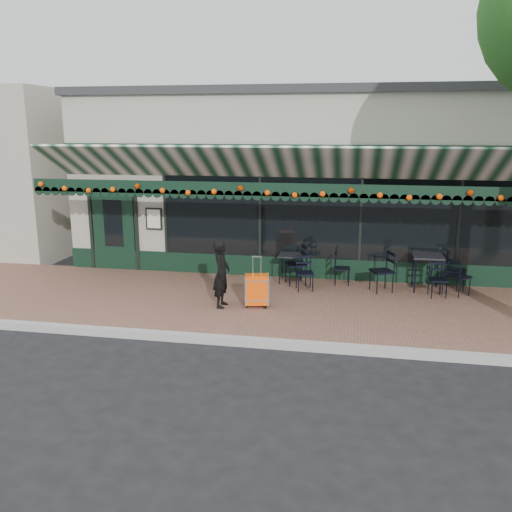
% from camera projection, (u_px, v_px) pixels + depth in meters
% --- Properties ---
extents(ground, '(80.00, 80.00, 0.00)m').
position_uv_depth(ground, '(277.00, 346.00, 9.51)').
color(ground, black).
rests_on(ground, ground).
extents(sidewalk, '(18.00, 4.00, 0.15)m').
position_uv_depth(sidewalk, '(290.00, 306.00, 11.40)').
color(sidewalk, brown).
rests_on(sidewalk, ground).
extents(curb, '(18.00, 0.16, 0.15)m').
position_uv_depth(curb, '(276.00, 344.00, 9.41)').
color(curb, '#9E9E99').
rests_on(curb, ground).
extents(restaurant_building, '(12.00, 9.60, 4.50)m').
position_uv_depth(restaurant_building, '(314.00, 176.00, 16.47)').
color(restaurant_building, '#A2998C').
rests_on(restaurant_building, ground).
extents(woman, '(0.34, 0.51, 1.39)m').
position_uv_depth(woman, '(222.00, 274.00, 10.98)').
color(woman, black).
rests_on(woman, sidewalk).
extents(suitcase, '(0.51, 0.34, 1.06)m').
position_uv_depth(suitcase, '(257.00, 290.00, 11.04)').
color(suitcase, '#FE5008').
rests_on(suitcase, sidewalk).
extents(cafe_table_a, '(0.66, 0.66, 0.81)m').
position_uv_depth(cafe_table_a, '(428.00, 259.00, 12.09)').
color(cafe_table_a, black).
rests_on(cafe_table_a, sidewalk).
extents(cafe_table_b, '(0.54, 0.54, 0.67)m').
position_uv_depth(cafe_table_b, '(290.00, 257.00, 12.77)').
color(cafe_table_b, black).
rests_on(cafe_table_b, sidewalk).
extents(chair_a_left, '(0.60, 0.60, 0.92)m').
position_uv_depth(chair_a_left, '(382.00, 272.00, 12.06)').
color(chair_a_left, black).
rests_on(chair_a_left, sidewalk).
extents(chair_a_right, '(0.50, 0.50, 0.85)m').
position_uv_depth(chair_a_right, '(456.00, 271.00, 12.22)').
color(chair_a_right, black).
rests_on(chair_a_right, sidewalk).
extents(chair_a_front, '(0.42, 0.42, 0.75)m').
position_uv_depth(chair_a_front, '(438.00, 280.00, 11.69)').
color(chair_a_front, black).
rests_on(chair_a_front, sidewalk).
extents(chair_a_extra, '(0.58, 0.58, 0.82)m').
position_uv_depth(chair_a_extra, '(459.00, 277.00, 11.80)').
color(chair_a_extra, black).
rests_on(chair_a_extra, sidewalk).
extents(chair_b_left, '(0.61, 0.61, 0.94)m').
position_uv_depth(chair_b_left, '(296.00, 265.00, 12.61)').
color(chair_b_left, black).
rests_on(chair_b_left, sidewalk).
extents(chair_b_right, '(0.40, 0.40, 0.75)m').
position_uv_depth(chair_b_right, '(342.00, 269.00, 12.62)').
color(chair_b_right, black).
rests_on(chair_b_right, sidewalk).
extents(chair_b_front, '(0.48, 0.48, 0.78)m').
position_uv_depth(chair_b_front, '(305.00, 273.00, 12.16)').
color(chair_b_front, black).
rests_on(chair_b_front, sidewalk).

